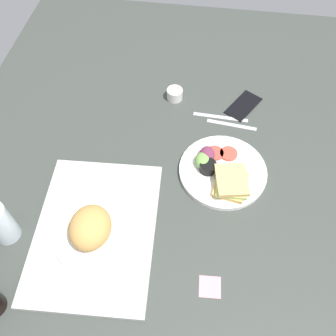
# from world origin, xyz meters

# --- Properties ---
(ground_plane) EXTENTS (1.90, 1.50, 0.03)m
(ground_plane) POSITION_xyz_m (0.00, 0.00, -0.01)
(ground_plane) COLOR #383D38
(serving_tray) EXTENTS (0.47, 0.35, 0.02)m
(serving_tray) POSITION_xyz_m (-0.20, 0.20, 0.01)
(serving_tray) COLOR #B2B2AD
(serving_tray) RESTS_ON ground_plane
(bread_plate_near) EXTENTS (0.21, 0.21, 0.10)m
(bread_plate_near) POSITION_xyz_m (-0.22, 0.20, 0.06)
(bread_plate_near) COLOR white
(bread_plate_near) RESTS_ON serving_tray
(plate_with_salad) EXTENTS (0.27, 0.27, 0.05)m
(plate_with_salad) POSITION_xyz_m (0.05, -0.13, 0.02)
(plate_with_salad) COLOR white
(plate_with_salad) RESTS_ON ground_plane
(drinking_glass) EXTENTS (0.07, 0.07, 0.13)m
(drinking_glass) POSITION_xyz_m (-0.24, 0.44, 0.07)
(drinking_glass) COLOR silver
(drinking_glass) RESTS_ON ground_plane
(espresso_cup) EXTENTS (0.06, 0.06, 0.04)m
(espresso_cup) POSITION_xyz_m (0.36, 0.05, 0.02)
(espresso_cup) COLOR silver
(espresso_cup) RESTS_ON ground_plane
(fork) EXTENTS (0.03, 0.17, 0.01)m
(fork) POSITION_xyz_m (0.25, -0.16, 0.00)
(fork) COLOR #B7B7BC
(fork) RESTS_ON ground_plane
(knife) EXTENTS (0.02, 0.19, 0.01)m
(knife) POSITION_xyz_m (0.28, -0.12, 0.00)
(knife) COLOR #B7B7BC
(knife) RESTS_ON ground_plane
(cell_phone) EXTENTS (0.16, 0.14, 0.01)m
(cell_phone) POSITION_xyz_m (0.35, -0.19, 0.00)
(cell_phone) COLOR black
(cell_phone) RESTS_ON ground_plane
(sticky_note) EXTENTS (0.06, 0.06, 0.00)m
(sticky_note) POSITION_xyz_m (-0.31, -0.13, 0.00)
(sticky_note) COLOR pink
(sticky_note) RESTS_ON ground_plane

